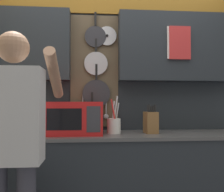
# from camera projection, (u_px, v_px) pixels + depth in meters

# --- Properties ---
(base_cabinet_counter) EXTENTS (2.45, 0.61, 0.92)m
(base_cabinet_counter) POSITION_uv_depth(u_px,v_px,m) (122.00, 183.00, 2.33)
(base_cabinet_counter) COLOR #23282D
(base_cabinet_counter) RESTS_ON ground_plane
(back_wall_unit) EXTENTS (3.02, 0.23, 2.45)m
(back_wall_unit) POSITION_uv_depth(u_px,v_px,m) (121.00, 76.00, 2.63)
(back_wall_unit) COLOR #23282D
(back_wall_unit) RESTS_ON ground_plane
(microwave) EXTENTS (0.54, 0.40, 0.30)m
(microwave) POSITION_uv_depth(u_px,v_px,m) (73.00, 118.00, 2.31)
(microwave) COLOR red
(microwave) RESTS_ON base_cabinet_counter
(knife_block) EXTENTS (0.12, 0.16, 0.28)m
(knife_block) POSITION_uv_depth(u_px,v_px,m) (151.00, 122.00, 2.37)
(knife_block) COLOR brown
(knife_block) RESTS_ON base_cabinet_counter
(utensil_crock) EXTENTS (0.13, 0.13, 0.35)m
(utensil_crock) POSITION_uv_depth(u_px,v_px,m) (114.00, 124.00, 2.34)
(utensil_crock) COLOR white
(utensil_crock) RESTS_ON base_cabinet_counter
(person) EXTENTS (0.54, 0.61, 1.68)m
(person) POSITION_uv_depth(u_px,v_px,m) (13.00, 136.00, 1.62)
(person) COLOR #383842
(person) RESTS_ON ground_plane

